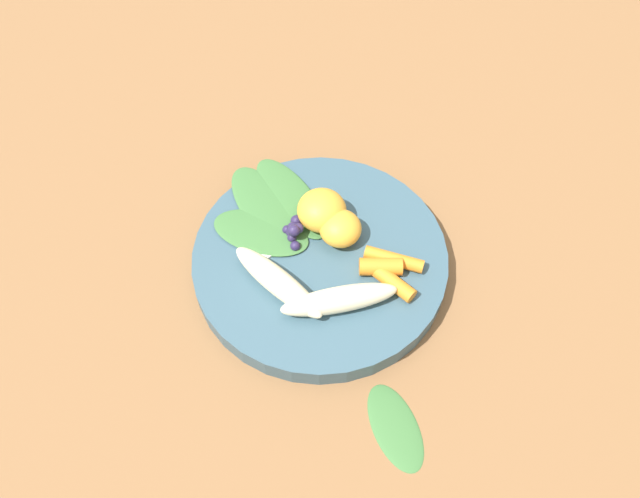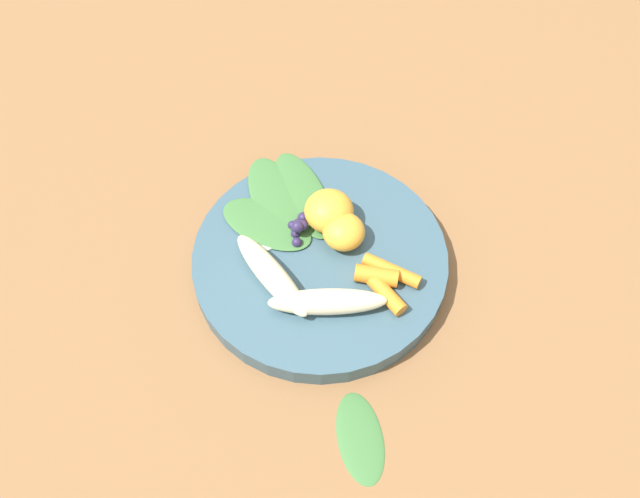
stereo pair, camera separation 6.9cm
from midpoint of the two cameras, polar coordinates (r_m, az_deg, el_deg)
The scene contains 15 objects.
ground_plane at distance 0.72m, azimuth -2.73°, elevation -1.80°, with size 2.40×2.40×0.00m, color brown.
bowl at distance 0.71m, azimuth -2.78°, elevation -1.24°, with size 0.28×0.28×0.03m, color #385666.
banana_peeled_left at distance 0.65m, azimuth -1.28°, elevation -4.82°, with size 0.12×0.03×0.03m, color beige.
banana_peeled_right at distance 0.66m, azimuth -6.65°, elevation -3.31°, with size 0.12×0.03×0.03m, color beige.
orange_segment_near at distance 0.70m, azimuth -2.63°, elevation 3.31°, with size 0.06×0.06×0.04m, color #F4A833.
orange_segment_far at distance 0.69m, azimuth -0.93°, elevation 1.61°, with size 0.05×0.05×0.04m, color #F4A833.
carrot_front at distance 0.67m, azimuth 3.44°, elevation -3.05°, with size 0.02×0.02×0.06m, color orange.
carrot_mid_left at distance 0.68m, azimuth 2.62°, elevation -1.83°, with size 0.02×0.02×0.05m, color orange.
carrot_mid_right at distance 0.68m, azimuth 3.85°, elevation -1.15°, with size 0.01×0.01×0.06m, color orange.
blueberry_pile at distance 0.71m, azimuth -5.17°, elevation 1.48°, with size 0.04×0.04×0.03m.
coconut_shred_patch at distance 0.71m, azimuth -8.27°, elevation 0.11°, with size 0.04×0.04×0.00m, color white.
kale_leaf_left at distance 0.74m, azimuth -5.32°, elevation 4.46°, with size 0.14×0.05×0.01m, color #3D7038.
kale_leaf_right at distance 0.74m, azimuth -7.47°, elevation 3.61°, with size 0.14×0.06×0.01m, color #3D7038.
kale_leaf_rear at distance 0.72m, azimuth -8.11°, elevation 1.30°, with size 0.11×0.06×0.01m, color #3D7038.
kale_leaf_stray at distance 0.64m, azimuth 3.66°, elevation -15.95°, with size 0.09×0.04×0.01m, color #3D7038.
Camera 1 is at (-0.27, 0.27, 0.61)m, focal length 35.50 mm.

